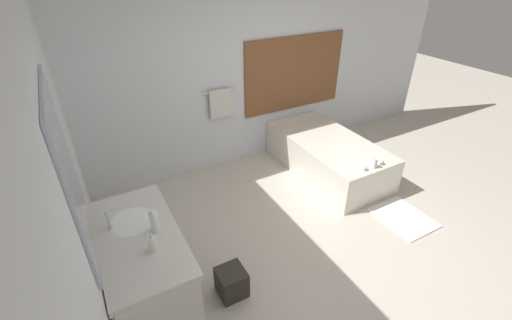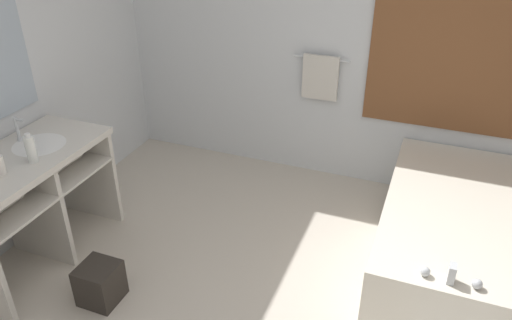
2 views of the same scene
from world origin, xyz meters
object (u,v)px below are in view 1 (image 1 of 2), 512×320
at_px(water_bottle_1, 154,221).
at_px(waste_bin, 232,282).
at_px(soap_dispenser, 152,244).
at_px(bathtub, 328,154).

xyz_separation_m(water_bottle_1, waste_bin, (0.54, -0.20, -0.82)).
height_order(water_bottle_1, soap_dispenser, water_bottle_1).
bearing_deg(bathtub, waste_bin, -149.49).
bearing_deg(water_bottle_1, bathtub, 21.68).
bearing_deg(water_bottle_1, waste_bin, -19.91).
height_order(bathtub, waste_bin, bathtub).
bearing_deg(soap_dispenser, bathtub, 24.72).
xyz_separation_m(bathtub, water_bottle_1, (-2.69, -1.07, 0.68)).
height_order(soap_dispenser, waste_bin, soap_dispenser).
bearing_deg(waste_bin, bathtub, 30.51).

